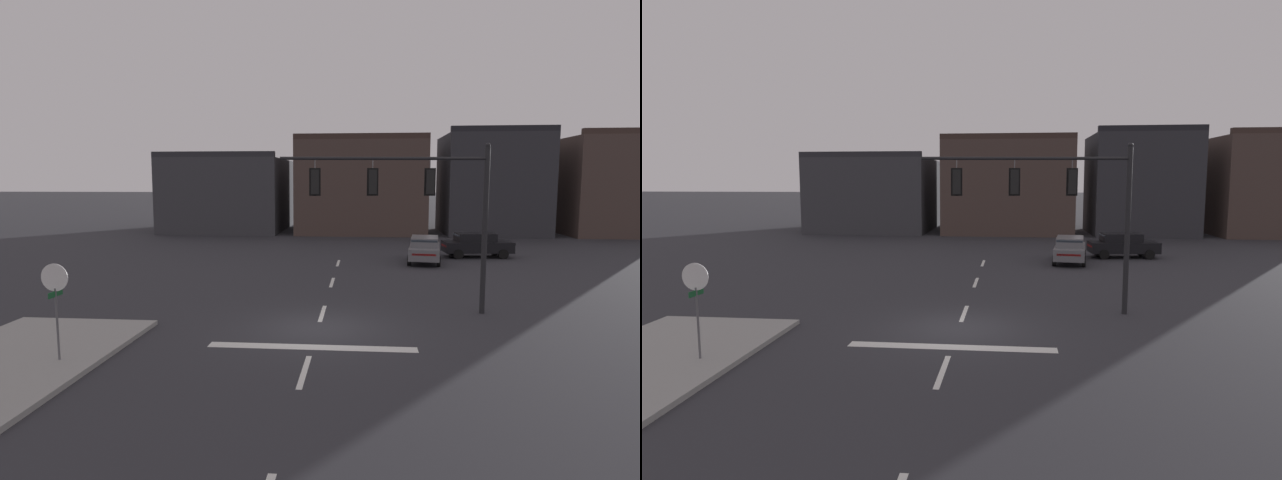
% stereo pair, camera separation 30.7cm
% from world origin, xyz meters
% --- Properties ---
extents(ground_plane, '(400.00, 400.00, 0.00)m').
position_xyz_m(ground_plane, '(0.00, 0.00, 0.00)').
color(ground_plane, '#2B2B30').
extents(sidewalk_near_corner, '(5.00, 8.00, 0.15)m').
position_xyz_m(sidewalk_near_corner, '(-8.19, -4.00, 0.07)').
color(sidewalk_near_corner, gray).
rests_on(sidewalk_near_corner, ground).
extents(stop_bar_paint, '(6.40, 0.50, 0.01)m').
position_xyz_m(stop_bar_paint, '(0.00, -2.00, 0.00)').
color(stop_bar_paint, silver).
rests_on(stop_bar_paint, ground).
extents(lane_centreline, '(0.16, 26.40, 0.01)m').
position_xyz_m(lane_centreline, '(0.00, 2.00, 0.00)').
color(lane_centreline, silver).
rests_on(lane_centreline, ground).
extents(signal_mast_near_side, '(7.73, 1.06, 6.44)m').
position_xyz_m(signal_mast_near_side, '(3.54, 2.28, 4.46)').
color(signal_mast_near_side, black).
rests_on(signal_mast_near_side, ground).
extents(stop_sign, '(0.76, 0.64, 2.83)m').
position_xyz_m(stop_sign, '(-6.79, -4.07, 2.14)').
color(stop_sign, '#56565B').
rests_on(stop_sign, ground).
extents(car_lot_nearside, '(4.57, 2.22, 1.61)m').
position_xyz_m(car_lot_nearside, '(8.99, 17.25, 0.86)').
color(car_lot_nearside, black).
rests_on(car_lot_nearside, ground).
extents(car_lot_middle, '(2.38, 4.62, 1.61)m').
position_xyz_m(car_lot_middle, '(5.31, 14.73, 0.86)').
color(car_lot_middle, slate).
rests_on(car_lot_middle, ground).
extents(building_row, '(45.40, 12.87, 9.75)m').
position_xyz_m(building_row, '(4.26, 34.36, 4.23)').
color(building_row, '#38383D').
rests_on(building_row, ground).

